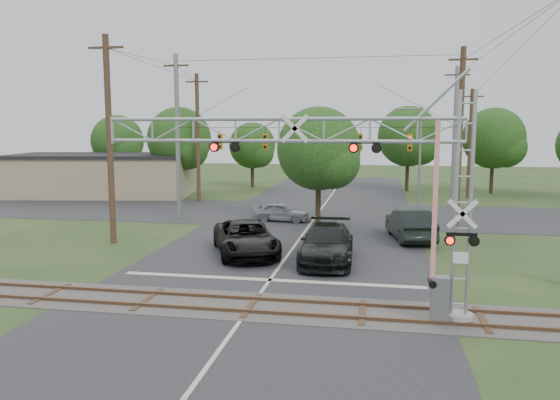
% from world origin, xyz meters
% --- Properties ---
extents(ground, '(160.00, 160.00, 0.00)m').
position_xyz_m(ground, '(0.00, 0.00, 0.00)').
color(ground, '#2A3C1C').
rests_on(ground, ground).
extents(road_main, '(14.00, 90.00, 0.02)m').
position_xyz_m(road_main, '(0.00, 10.00, 0.01)').
color(road_main, '#272629').
rests_on(road_main, ground).
extents(road_cross, '(90.00, 12.00, 0.02)m').
position_xyz_m(road_cross, '(0.00, 24.00, 0.01)').
color(road_cross, '#272629').
rests_on(road_cross, ground).
extents(railroad_track, '(90.00, 3.20, 0.17)m').
position_xyz_m(railroad_track, '(0.00, 2.00, 0.03)').
color(railroad_track, '#45403C').
rests_on(railroad_track, ground).
extents(crossing_gantry, '(12.70, 0.98, 7.63)m').
position_xyz_m(crossing_gantry, '(3.48, 1.64, 4.80)').
color(crossing_gantry, gray).
rests_on(crossing_gantry, ground).
extents(traffic_signal_span, '(19.34, 0.36, 11.50)m').
position_xyz_m(traffic_signal_span, '(0.93, 20.00, 5.72)').
color(traffic_signal_span, gray).
rests_on(traffic_signal_span, ground).
extents(pickup_black, '(4.97, 6.79, 1.72)m').
position_xyz_m(pickup_black, '(-2.15, 9.98, 0.86)').
color(pickup_black, black).
rests_on(pickup_black, ground).
extents(car_dark, '(2.69, 6.17, 1.77)m').
position_xyz_m(car_dark, '(2.07, 9.26, 0.88)').
color(car_dark, black).
rests_on(car_dark, ground).
extents(sedan_silver, '(4.06, 2.07, 1.32)m').
position_xyz_m(sedan_silver, '(-2.12, 20.27, 0.66)').
color(sedan_silver, '#929599').
rests_on(sedan_silver, ground).
extents(suv_dark, '(2.84, 5.71, 1.80)m').
position_xyz_m(suv_dark, '(6.30, 15.33, 0.90)').
color(suv_dark, black).
rests_on(suv_dark, ground).
extents(commercial_building, '(18.14, 11.27, 3.96)m').
position_xyz_m(commercial_building, '(-21.65, 31.78, 1.99)').
color(commercial_building, '#988265').
rests_on(commercial_building, ground).
extents(streetlight, '(2.16, 0.22, 8.08)m').
position_xyz_m(streetlight, '(7.44, 27.59, 4.52)').
color(streetlight, gray).
rests_on(streetlight, ground).
extents(utility_poles, '(25.70, 28.83, 12.80)m').
position_xyz_m(utility_poles, '(2.86, 22.05, 5.81)').
color(utility_poles, '#40311D').
rests_on(utility_poles, ground).
extents(treeline, '(51.62, 26.89, 8.66)m').
position_xyz_m(treeline, '(0.49, 35.44, 5.20)').
color(treeline, '#352718').
rests_on(treeline, ground).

